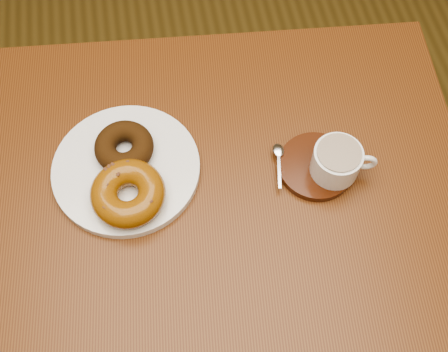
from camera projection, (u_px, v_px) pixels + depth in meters
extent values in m
cube|color=#5E3214|center=(213.00, 188.00, 0.99)|extent=(0.95, 0.75, 0.03)
cylinder|color=#4E2A16|center=(55.00, 172.00, 1.48)|extent=(0.05, 0.05, 0.81)
cylinder|color=#4E2A16|center=(357.00, 150.00, 1.51)|extent=(0.05, 0.05, 0.81)
cylinder|color=white|center=(126.00, 169.00, 0.98)|extent=(0.26, 0.26, 0.02)
torus|color=#351E0A|center=(124.00, 147.00, 0.97)|extent=(0.12, 0.12, 0.04)
torus|color=#864E0E|center=(128.00, 193.00, 0.92)|extent=(0.16, 0.16, 0.05)
cube|color=#4A2918|center=(150.00, 184.00, 0.90)|extent=(0.01, 0.01, 0.00)
cube|color=#4A2918|center=(148.00, 177.00, 0.91)|extent=(0.01, 0.01, 0.00)
cube|color=#4A2918|center=(142.00, 171.00, 0.92)|extent=(0.01, 0.01, 0.00)
cube|color=#4A2918|center=(135.00, 167.00, 0.92)|extent=(0.01, 0.01, 0.00)
cube|color=#4A2918|center=(126.00, 167.00, 0.92)|extent=(0.01, 0.01, 0.00)
cube|color=#4A2918|center=(117.00, 169.00, 0.92)|extent=(0.01, 0.01, 0.00)
cube|color=#4A2918|center=(110.00, 173.00, 0.91)|extent=(0.01, 0.01, 0.00)
cube|color=#4A2918|center=(104.00, 180.00, 0.91)|extent=(0.01, 0.01, 0.00)
cube|color=#4A2918|center=(102.00, 188.00, 0.90)|extent=(0.01, 0.01, 0.00)
cube|color=#4A2918|center=(102.00, 196.00, 0.90)|extent=(0.01, 0.01, 0.00)
cube|color=#4A2918|center=(106.00, 203.00, 0.89)|extent=(0.01, 0.01, 0.00)
cube|color=#4A2918|center=(113.00, 208.00, 0.89)|extent=(0.01, 0.01, 0.00)
cube|color=#4A2918|center=(121.00, 210.00, 0.88)|extent=(0.01, 0.01, 0.00)
cube|color=#4A2918|center=(131.00, 209.00, 0.88)|extent=(0.01, 0.01, 0.00)
cube|color=#4A2918|center=(139.00, 206.00, 0.89)|extent=(0.01, 0.01, 0.00)
cube|color=#4A2918|center=(146.00, 200.00, 0.89)|extent=(0.01, 0.01, 0.00)
cube|color=#4A2918|center=(150.00, 192.00, 0.90)|extent=(0.01, 0.01, 0.00)
cylinder|color=#391607|center=(316.00, 166.00, 0.98)|extent=(0.14, 0.14, 0.01)
cylinder|color=white|center=(336.00, 161.00, 0.94)|extent=(0.08, 0.08, 0.06)
cylinder|color=#50321B|center=(339.00, 153.00, 0.92)|extent=(0.07, 0.07, 0.00)
torus|color=white|center=(366.00, 162.00, 0.94)|extent=(0.04, 0.02, 0.04)
ellipsoid|color=silver|center=(278.00, 150.00, 0.98)|extent=(0.02, 0.03, 0.01)
cube|color=silver|center=(279.00, 170.00, 0.96)|extent=(0.02, 0.07, 0.00)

